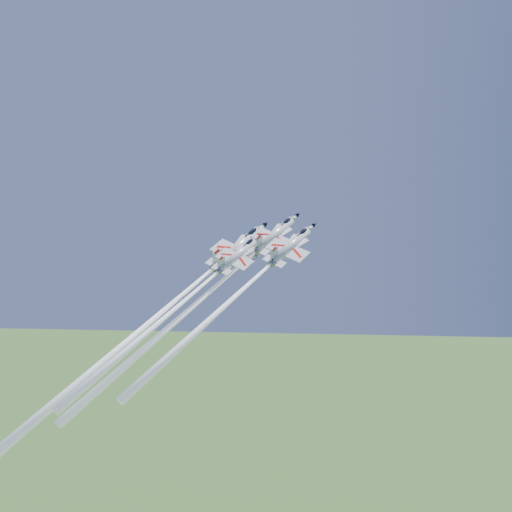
# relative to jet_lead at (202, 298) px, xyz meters

# --- Properties ---
(jet_lead) EXTENTS (30.00, 41.32, 43.96)m
(jet_lead) POSITION_rel_jet_lead_xyz_m (0.00, 0.00, 0.00)
(jet_lead) COLOR silver
(jet_left) EXTENTS (33.28, 45.44, 48.17)m
(jet_left) POSITION_rel_jet_lead_xyz_m (-9.20, -1.47, -3.74)
(jet_left) COLOR silver
(jet_right) EXTENTS (25.30, 33.92, 35.68)m
(jet_right) POSITION_rel_jet_lead_xyz_m (7.20, -4.43, 1.26)
(jet_right) COLOR silver
(jet_slot) EXTENTS (24.66, 33.46, 35.38)m
(jet_slot) POSITION_rel_jet_lead_xyz_m (-4.21, -4.65, -1.03)
(jet_slot) COLOR silver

